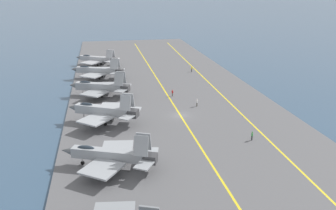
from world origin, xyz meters
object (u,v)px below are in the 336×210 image
object	(u,v)px
parked_jet_sixth	(97,59)
parked_jet_fifth	(98,70)
parked_jet_fourth	(100,87)
crew_white_vest	(197,102)
crew_green_vest	(252,135)
parked_jet_third	(104,110)
parked_jet_second	(110,155)
crew_red_vest	(172,93)
crew_yellow_vest	(192,69)

from	to	relation	value
parked_jet_sixth	parked_jet_fifth	bearing A→B (deg)	-179.45
parked_jet_fourth	crew_white_vest	world-z (taller)	parked_jet_fourth
parked_jet_fifth	crew_green_vest	xyz separation A→B (m)	(-49.69, -27.08, -1.53)
parked_jet_fifth	parked_jet_sixth	bearing A→B (deg)	0.55
parked_jet_third	parked_jet_fourth	world-z (taller)	parked_jet_third
parked_jet_second	parked_jet_sixth	distance (m)	73.31
parked_jet_fourth	crew_white_vest	distance (m)	24.97
parked_jet_third	parked_jet_fourth	size ratio (longest dim) A/B	0.96
crew_green_vest	parked_jet_fourth	bearing A→B (deg)	39.67
parked_jet_third	crew_white_vest	distance (m)	22.20
crew_red_vest	crew_white_vest	world-z (taller)	crew_white_vest
crew_red_vest	crew_white_vest	size ratio (longest dim) A/B	0.92
crew_green_vest	parked_jet_sixth	bearing A→B (deg)	21.86
crew_yellow_vest	parked_jet_fourth	bearing A→B (deg)	125.28
parked_jet_second	parked_jet_fourth	xyz separation A→B (m)	(37.43, 1.16, 0.22)
parked_jet_second	crew_red_vest	bearing A→B (deg)	-26.06
parked_jet_fifth	crew_red_vest	xyz separation A→B (m)	(-21.13, -18.25, -1.54)
parked_jet_fourth	crew_red_vest	size ratio (longest dim) A/B	9.58
parked_jet_fifth	crew_white_vest	distance (m)	37.24
parked_jet_second	crew_white_vest	world-z (taller)	parked_jet_second
parked_jet_second	parked_jet_fourth	size ratio (longest dim) A/B	0.97
parked_jet_sixth	crew_yellow_vest	world-z (taller)	parked_jet_sixth
parked_jet_third	crew_red_vest	xyz separation A→B (m)	(15.04, -17.22, -1.77)
parked_jet_fourth	crew_red_vest	distance (m)	18.16
parked_jet_third	parked_jet_fifth	world-z (taller)	parked_jet_third
parked_jet_fifth	crew_green_vest	size ratio (longest dim) A/B	9.71
parked_jet_third	parked_jet_fourth	bearing A→B (deg)	1.64
crew_red_vest	parked_jet_fifth	bearing A→B (deg)	40.81
crew_green_vest	crew_yellow_vest	size ratio (longest dim) A/B	0.92
crew_green_vest	crew_white_vest	bearing A→B (deg)	13.73
crew_red_vest	crew_yellow_vest	bearing A→B (deg)	-24.97
parked_jet_fifth	crew_red_vest	distance (m)	27.96
parked_jet_third	parked_jet_fourth	xyz separation A→B (m)	(18.54, 0.53, -0.27)
parked_jet_fourth	crew_yellow_vest	xyz separation A→B (m)	(20.45, -28.90, -1.41)
parked_jet_third	crew_white_vest	world-z (taller)	parked_jet_third
parked_jet_third	parked_jet_sixth	world-z (taller)	parked_jet_third
parked_jet_third	crew_yellow_vest	distance (m)	48.25
parked_jet_fifth	crew_yellow_vest	distance (m)	29.57
parked_jet_fourth	crew_yellow_vest	bearing A→B (deg)	-54.72
crew_yellow_vest	crew_red_vest	xyz separation A→B (m)	(-23.95, 11.15, -0.10)
parked_jet_sixth	crew_red_vest	distance (m)	43.48
parked_jet_second	crew_red_vest	xyz separation A→B (m)	(33.93, -16.59, -1.29)
parked_jet_sixth	crew_yellow_vest	bearing A→B (deg)	-117.52
parked_jet_sixth	crew_green_vest	size ratio (longest dim) A/B	9.27
crew_green_vest	crew_red_vest	xyz separation A→B (m)	(28.56, 8.83, -0.01)
parked_jet_third	crew_white_vest	xyz separation A→B (m)	(6.33, -21.21, -1.69)
crew_red_vest	parked_jet_third	bearing A→B (deg)	131.13
parked_jet_third	crew_yellow_vest	world-z (taller)	parked_jet_third
parked_jet_sixth	parked_jet_second	bearing A→B (deg)	-178.57
parked_jet_second	crew_red_vest	distance (m)	37.79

